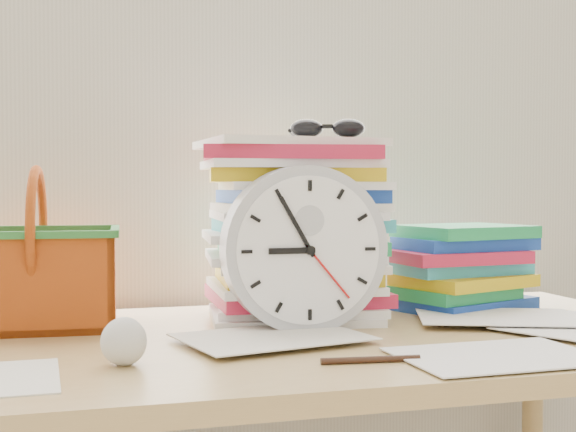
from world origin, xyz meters
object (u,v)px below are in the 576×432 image
object	(u,v)px
desk	(282,382)
clock	(304,249)
paper_stack	(295,229)
book_stack	(459,267)
basket	(37,249)

from	to	relation	value
desk	clock	bearing A→B (deg)	26.70
paper_stack	book_stack	size ratio (longest dim) A/B	1.19
desk	paper_stack	distance (m)	0.29
desk	basket	distance (m)	0.46
desk	basket	xyz separation A→B (m)	(-0.37, 0.18, 0.21)
desk	paper_stack	bearing A→B (deg)	66.57
book_stack	basket	bearing A→B (deg)	178.82
desk	clock	world-z (taller)	clock
paper_stack	desk	bearing A→B (deg)	-113.43
paper_stack	clock	distance (m)	0.14
basket	book_stack	bearing A→B (deg)	3.20
desk	book_stack	bearing A→B (deg)	22.86
clock	book_stack	bearing A→B (deg)	22.37
desk	paper_stack	xyz separation A→B (m)	(0.07, 0.16, 0.23)
paper_stack	clock	world-z (taller)	paper_stack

